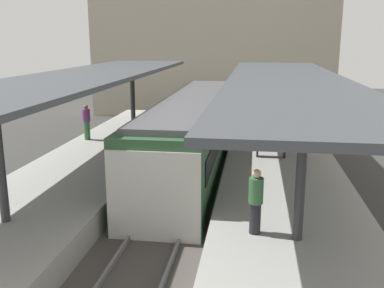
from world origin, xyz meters
The scene contains 15 objects.
ground_plane centered at (0.00, 0.00, 0.00)m, with size 80.00×80.00×0.00m, color #383835.
platform_left centered at (-3.80, 0.00, 0.50)m, with size 4.40×28.00×1.00m, color #9E9E99.
platform_right centered at (3.80, 0.00, 0.50)m, with size 4.40×28.00×1.00m, color #9E9E99.
track_ballast centered at (0.00, 0.00, 0.10)m, with size 3.20×28.00×0.20m, color #4C4742.
rail_near_side centered at (-0.72, 0.00, 0.27)m, with size 0.08×28.00×0.14m, color slate.
rail_far_side centered at (0.72, 0.00, 0.27)m, with size 0.08×28.00×0.14m, color slate.
commuter_train centered at (0.00, 3.85, 1.73)m, with size 2.78×15.59×3.10m.
canopy_left centered at (-3.80, 1.40, 4.30)m, with size 4.18×21.00×3.43m.
canopy_right centered at (3.80, 1.40, 4.26)m, with size 4.18×21.00×3.39m.
platform_bench centered at (3.40, 2.83, 1.46)m, with size 1.40×0.41×0.86m.
platform_sign centered at (3.13, 5.72, 2.62)m, with size 0.90×0.08×2.21m.
passenger_near_bench centered at (2.78, -4.71, 1.86)m, with size 0.36×0.36×1.66m.
passenger_mid_platform centered at (4.77, 5.18, 1.88)m, with size 0.36×0.36×1.70m.
passenger_far_end centered at (-5.28, 4.76, 1.88)m, with size 0.36×0.36×1.70m.
station_building_backdrop centered at (-0.62, 20.00, 5.50)m, with size 18.00×6.00×11.00m, color #A89E8E.
Camera 1 is at (2.67, -14.97, 5.72)m, focal length 40.99 mm.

